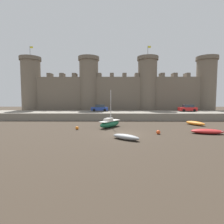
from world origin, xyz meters
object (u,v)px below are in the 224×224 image
at_px(rowboat_foreground_left, 195,123).
at_px(car_quay_centre_east, 100,108).
at_px(rowboat_foreground_right, 126,137).
at_px(car_quay_east, 188,108).
at_px(sailboat_near_channel_left, 110,123).
at_px(mooring_buoy_off_centre, 158,132).
at_px(rowboat_midflat_centre, 207,131).
at_px(mooring_buoy_near_channel, 77,128).

relative_size(rowboat_foreground_left, car_quay_centre_east, 0.93).
distance_m(rowboat_foreground_right, car_quay_east, 27.77).
xyz_separation_m(sailboat_near_channel_left, mooring_buoy_off_centre, (6.38, -5.39, -0.37)).
bearing_deg(rowboat_foreground_right, mooring_buoy_off_centre, 34.96).
relative_size(rowboat_foreground_right, mooring_buoy_off_centre, 6.41).
bearing_deg(car_quay_east, rowboat_midflat_centre, -105.87).
relative_size(rowboat_midflat_centre, mooring_buoy_off_centre, 8.03).
xyz_separation_m(rowboat_foreground_left, mooring_buoy_near_channel, (-19.56, -4.68, -0.11)).
height_order(rowboat_midflat_centre, car_quay_centre_east, car_quay_centre_east).
bearing_deg(car_quay_east, rowboat_foreground_left, -106.77).
bearing_deg(sailboat_near_channel_left, mooring_buoy_off_centre, -40.22).
height_order(rowboat_foreground_right, mooring_buoy_off_centre, rowboat_foreground_right).
distance_m(rowboat_midflat_centre, rowboat_foreground_left, 7.78).
bearing_deg(mooring_buoy_near_channel, sailboat_near_channel_left, 24.41).
distance_m(rowboat_foreground_right, car_quay_centre_east, 23.54).
bearing_deg(sailboat_near_channel_left, rowboat_foreground_left, 9.63).
bearing_deg(rowboat_foreground_left, car_quay_east, 73.23).
height_order(mooring_buoy_near_channel, car_quay_east, car_quay_east).
distance_m(car_quay_centre_east, car_quay_east, 21.04).
height_order(rowboat_foreground_left, car_quay_centre_east, car_quay_centre_east).
distance_m(rowboat_midflat_centre, mooring_buoy_near_channel, 17.85).
bearing_deg(rowboat_foreground_right, car_quay_centre_east, 101.81).
relative_size(sailboat_near_channel_left, car_quay_east, 1.43).
xyz_separation_m(sailboat_near_channel_left, rowboat_foreground_right, (2.00, -8.45, -0.31)).
bearing_deg(mooring_buoy_near_channel, rowboat_foreground_right, -42.71).
xyz_separation_m(rowboat_foreground_left, car_quay_east, (3.46, 11.49, 1.98)).
height_order(rowboat_foreground_right, mooring_buoy_near_channel, rowboat_foreground_right).
distance_m(mooring_buoy_off_centre, car_quay_centre_east, 22.01).
bearing_deg(sailboat_near_channel_left, rowboat_midflat_centre, -21.41).
relative_size(sailboat_near_channel_left, rowboat_foreground_right, 1.79).
bearing_deg(rowboat_foreground_right, mooring_buoy_near_channel, 137.29).
distance_m(rowboat_foreground_right, mooring_buoy_off_centre, 5.34).
bearing_deg(car_quay_centre_east, rowboat_foreground_right, -78.19).
xyz_separation_m(sailboat_near_channel_left, car_quay_east, (18.22, 13.99, 1.70)).
relative_size(rowboat_midflat_centre, rowboat_foreground_right, 1.25).
distance_m(rowboat_foreground_right, rowboat_foreground_left, 16.82).
xyz_separation_m(rowboat_foreground_left, mooring_buoy_off_centre, (-8.39, -7.90, -0.09)).
bearing_deg(rowboat_foreground_left, sailboat_near_channel_left, -170.37).
bearing_deg(car_quay_east, mooring_buoy_near_channel, -144.92).
distance_m(rowboat_foreground_right, mooring_buoy_near_channel, 9.25).
xyz_separation_m(rowboat_foreground_right, mooring_buoy_off_centre, (4.38, 3.06, -0.06)).
xyz_separation_m(mooring_buoy_near_channel, car_quay_centre_east, (2.00, 16.69, 2.09)).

